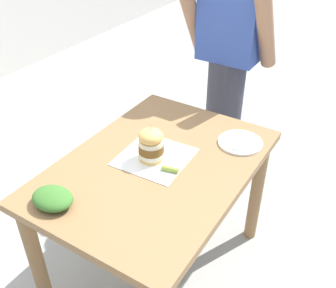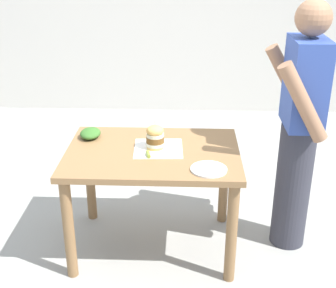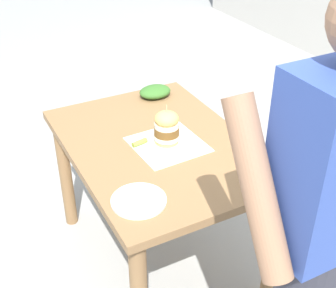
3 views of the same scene
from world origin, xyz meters
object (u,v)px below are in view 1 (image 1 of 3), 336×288
(patio_table, at_px, (157,184))
(pickle_spear, at_px, (170,169))
(sandwich, at_px, (151,145))
(side_salad, at_px, (53,198))
(side_plate_with_forks, at_px, (240,142))
(diner_across_table, at_px, (228,61))

(patio_table, xyz_separation_m, pickle_spear, (0.09, -0.02, 0.14))
(patio_table, relative_size, sandwich, 5.79)
(side_salad, bearing_deg, side_plate_with_forks, 59.79)
(side_plate_with_forks, bearing_deg, pickle_spear, -115.11)
(side_plate_with_forks, bearing_deg, side_salad, -120.21)
(side_salad, bearing_deg, patio_table, 65.44)
(sandwich, relative_size, side_salad, 1.08)
(sandwich, bearing_deg, side_salad, -109.85)
(pickle_spear, height_order, side_salad, side_salad)
(sandwich, relative_size, pickle_spear, 2.52)
(pickle_spear, bearing_deg, patio_table, 166.28)
(pickle_spear, relative_size, side_plate_with_forks, 0.35)
(patio_table, relative_size, side_salad, 6.28)
(pickle_spear, xyz_separation_m, side_salad, (-0.29, -0.43, 0.02))
(sandwich, distance_m, diner_across_table, 0.94)
(sandwich, distance_m, side_salad, 0.49)
(pickle_spear, height_order, side_plate_with_forks, pickle_spear)
(diner_across_table, bearing_deg, side_salad, -94.62)
(pickle_spear, height_order, diner_across_table, diner_across_table)
(pickle_spear, relative_size, diner_across_table, 0.05)
(side_plate_with_forks, relative_size, diner_across_table, 0.13)
(side_salad, bearing_deg, pickle_spear, 55.69)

